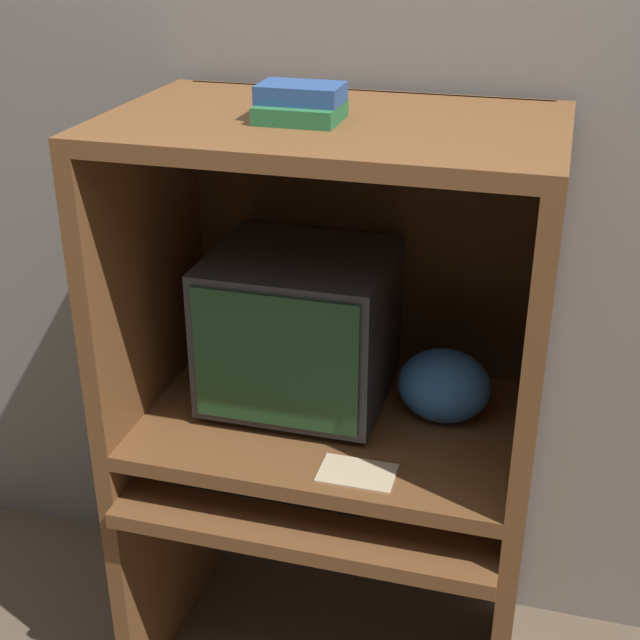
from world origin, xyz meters
name	(u,v)px	position (x,y,z in m)	size (l,w,h in m)	color
wall_back	(371,142)	(0.00, 0.64, 1.30)	(6.00, 0.06, 2.60)	gray
desk_base	(327,547)	(0.00, 0.25, 0.39)	(0.92, 0.62, 0.62)	brown
desk_monitor_shelf	(331,426)	(0.00, 0.29, 0.72)	(0.92, 0.58, 0.12)	brown
hutch_upper	(337,229)	(0.00, 0.33, 1.19)	(0.92, 0.58, 0.69)	brown
crt_monitor	(300,327)	(-0.09, 0.35, 0.94)	(0.40, 0.38, 0.36)	#333338
keyboard	(275,479)	(-0.10, 0.17, 0.64)	(0.44, 0.13, 0.03)	black
mouse	(407,494)	(0.20, 0.19, 0.64)	(0.07, 0.05, 0.03)	#B7B7B7
snack_bag	(444,386)	(0.25, 0.35, 0.83)	(0.21, 0.16, 0.17)	#336BB7
book_stack	(301,104)	(-0.06, 0.26, 1.47)	(0.16, 0.14, 0.07)	#236638
paper_card	(357,473)	(0.11, 0.09, 0.75)	(0.16, 0.10, 0.00)	#CCB28C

